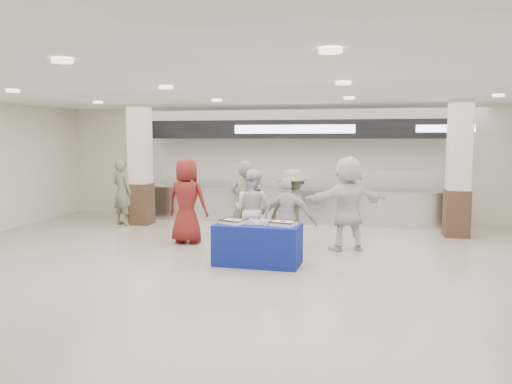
% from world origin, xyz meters
% --- Properties ---
extents(ground, '(14.00, 14.00, 0.00)m').
position_xyz_m(ground, '(0.00, 0.00, 0.00)').
color(ground, '#BDB3A1').
rests_on(ground, ground).
extents(serving_line, '(8.70, 0.85, 2.80)m').
position_xyz_m(serving_line, '(0.00, 5.40, 1.16)').
color(serving_line, silver).
rests_on(serving_line, ground).
extents(column_left, '(0.55, 0.55, 3.20)m').
position_xyz_m(column_left, '(-4.00, 4.20, 1.53)').
color(column_left, '#3A261A').
rests_on(column_left, ground).
extents(column_right, '(0.55, 0.55, 3.20)m').
position_xyz_m(column_right, '(4.00, 4.20, 1.53)').
color(column_right, '#3A261A').
rests_on(column_right, ground).
extents(display_table, '(1.58, 0.84, 0.75)m').
position_xyz_m(display_table, '(-0.02, 0.62, 0.38)').
color(display_table, navy).
rests_on(display_table, ground).
extents(sheet_cake_left, '(0.51, 0.46, 0.09)m').
position_xyz_m(sheet_cake_left, '(-0.47, 0.59, 0.80)').
color(sheet_cake_left, white).
rests_on(sheet_cake_left, display_table).
extents(sheet_cake_right, '(0.51, 0.44, 0.09)m').
position_xyz_m(sheet_cake_right, '(0.45, 0.57, 0.80)').
color(sheet_cake_right, white).
rests_on(sheet_cake_right, display_table).
extents(cupcake_tray, '(0.47, 0.36, 0.07)m').
position_xyz_m(cupcake_tray, '(0.02, 0.61, 0.79)').
color(cupcake_tray, silver).
rests_on(cupcake_tray, display_table).
extents(civilian_maroon, '(0.95, 0.66, 1.87)m').
position_xyz_m(civilian_maroon, '(-1.94, 2.14, 0.93)').
color(civilian_maroon, maroon).
rests_on(civilian_maroon, ground).
extents(soldier_a, '(0.74, 0.56, 1.85)m').
position_xyz_m(soldier_a, '(-0.59, 2.03, 0.92)').
color(soldier_a, slate).
rests_on(soldier_a, ground).
extents(chef_tall, '(0.97, 0.85, 1.67)m').
position_xyz_m(chef_tall, '(-0.38, 1.76, 0.84)').
color(chef_tall, silver).
rests_on(chef_tall, ground).
extents(chef_short, '(0.92, 0.47, 1.51)m').
position_xyz_m(chef_short, '(0.36, 1.67, 0.76)').
color(chef_short, silver).
rests_on(chef_short, ground).
extents(soldier_b, '(1.24, 0.97, 1.68)m').
position_xyz_m(soldier_b, '(0.42, 2.03, 0.84)').
color(soldier_b, slate).
rests_on(soldier_b, ground).
extents(civilian_white, '(1.89, 1.28, 1.95)m').
position_xyz_m(civilian_white, '(1.54, 2.20, 0.98)').
color(civilian_white, white).
rests_on(civilian_white, ground).
extents(soldier_bg, '(0.75, 0.63, 1.75)m').
position_xyz_m(soldier_bg, '(-4.44, 3.99, 0.88)').
color(soldier_bg, slate).
rests_on(soldier_bg, ground).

